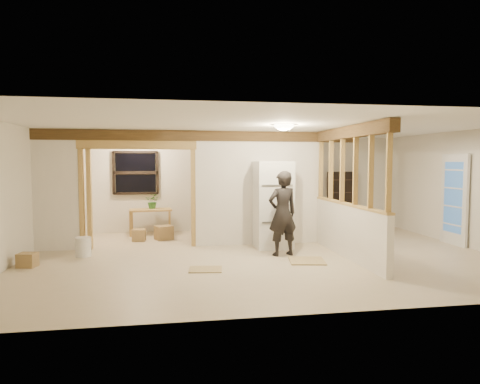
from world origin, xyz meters
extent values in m
cube|color=#C4B192|center=(0.00, 0.00, -0.01)|extent=(9.00, 6.50, 0.01)
cube|color=white|center=(0.00, 0.00, 2.50)|extent=(9.00, 6.50, 0.01)
cube|color=silver|center=(0.00, 3.25, 1.25)|extent=(9.00, 0.01, 2.50)
cube|color=silver|center=(0.00, -3.25, 1.25)|extent=(9.00, 0.01, 2.50)
cube|color=silver|center=(-4.50, 0.00, 1.25)|extent=(0.01, 6.50, 2.50)
cube|color=silver|center=(4.50, 0.00, 1.25)|extent=(0.01, 6.50, 2.50)
cube|color=silver|center=(-4.05, 1.20, 1.25)|extent=(0.90, 0.12, 2.50)
cube|color=silver|center=(0.20, 1.20, 1.25)|extent=(2.80, 0.12, 2.50)
cube|color=tan|center=(-2.40, 1.20, 1.10)|extent=(2.46, 0.14, 2.20)
cube|color=#52391C|center=(-1.00, 1.20, 2.38)|extent=(7.00, 0.18, 0.22)
cube|color=#52391C|center=(1.60, -0.40, 2.38)|extent=(0.18, 3.30, 0.22)
cube|color=silver|center=(1.60, -0.40, 0.50)|extent=(0.12, 3.20, 1.00)
cube|color=tan|center=(1.60, -0.40, 1.66)|extent=(0.14, 3.20, 1.32)
cube|color=black|center=(-2.60, 3.17, 1.55)|extent=(1.12, 0.10, 1.10)
cube|color=white|center=(4.42, 0.40, 1.00)|extent=(0.12, 0.86, 2.00)
ellipsoid|color=#FFEABF|center=(0.30, -0.50, 2.48)|extent=(0.36, 0.36, 0.16)
ellipsoid|color=#FFEABF|center=(-2.50, 2.30, 2.48)|extent=(0.32, 0.32, 0.14)
ellipsoid|color=#FFD88C|center=(-2.00, 1.60, 2.18)|extent=(0.07, 0.07, 0.07)
cube|color=white|center=(0.42, 0.77, 0.92)|extent=(0.76, 0.73, 1.84)
imported|color=black|center=(0.41, -0.04, 0.83)|extent=(0.68, 0.52, 1.65)
cube|color=tan|center=(-2.23, 2.80, 0.32)|extent=(1.08, 0.61, 0.65)
imported|color=#35692B|center=(-2.17, 2.88, 0.84)|extent=(0.41, 0.38, 0.38)
cylinder|color=#93080A|center=(-4.20, 1.58, 0.33)|extent=(0.61, 0.61, 0.67)
cube|color=black|center=(2.94, 3.05, 0.78)|extent=(0.78, 0.26, 1.56)
cylinder|color=white|center=(-3.41, 0.49, 0.19)|extent=(0.33, 0.33, 0.38)
cube|color=#977949|center=(-1.89, 2.08, 0.16)|extent=(0.47, 0.44, 0.33)
cube|color=#977949|center=(-2.46, 2.00, 0.14)|extent=(0.31, 0.31, 0.27)
cube|color=#977949|center=(-4.20, -0.22, 0.12)|extent=(0.35, 0.30, 0.24)
cube|color=tan|center=(0.72, -0.61, 0.01)|extent=(0.74, 0.74, 0.02)
cube|color=tan|center=(-1.17, -0.93, 0.01)|extent=(0.60, 0.50, 0.02)
camera|label=1|loc=(-1.76, -8.04, 1.82)|focal=32.00mm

